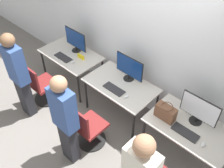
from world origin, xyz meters
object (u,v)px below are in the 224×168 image
office_chair_left (42,87)px  person_center (65,119)px  keyboard_center (114,89)px  mouse_right (203,144)px  keyboard_left (63,57)px  monitor_right (199,110)px  person_left (18,74)px  office_chair_center (88,129)px  handbag (166,112)px  mouse_left (73,62)px  monitor_left (75,40)px  keyboard_right (185,132)px  mouse_center (126,96)px  monitor_center (129,68)px

office_chair_left → person_center: bearing=-18.2°
keyboard_center → mouse_right: size_ratio=4.20×
keyboard_left → monitor_right: monitor_right is taller
person_left → office_chair_center: size_ratio=1.92×
office_chair_left → handbag: (2.26, 0.65, 0.49)m
mouse_right → handbag: (-0.64, 0.05, 0.10)m
mouse_left → handbag: (2.00, 0.05, 0.10)m
person_center → keyboard_left: bearing=143.1°
monitor_right → monitor_left: bearing=179.6°
mouse_right → handbag: bearing=175.3°
keyboard_center → person_center: 1.05m
person_left → person_center: 1.31m
person_center → keyboard_right: size_ratio=4.35×
mouse_center → office_chair_center: size_ratio=0.10×
mouse_right → handbag: handbag is taller
office_chair_center → mouse_right: 1.72m
keyboard_center → office_chair_left: bearing=-156.0°
mouse_left → mouse_center: size_ratio=1.00×
office_chair_left → monitor_center: monitor_center is taller
person_left → person_center: size_ratio=1.01×
office_chair_left → mouse_right: office_chair_left is taller
monitor_left → keyboard_left: monitor_left is taller
monitor_left → person_left: 1.28m
office_chair_center → mouse_right: bearing=23.8°
monitor_center → keyboard_center: (0.00, -0.37, -0.23)m
keyboard_right → keyboard_left: bearing=-179.2°
office_chair_center → person_center: bearing=-91.4°
keyboard_center → keyboard_right: same height
mouse_left → handbag: bearing=1.5°
monitor_center → keyboard_right: (1.31, -0.35, -0.23)m
keyboard_left → office_chair_left: (0.00, -0.57, -0.38)m
person_left → mouse_center: 1.80m
handbag → person_center: bearing=-129.5°
keyboard_center → office_chair_center: 0.77m
person_left → monitor_right: person_left is taller
monitor_left → monitor_center: bearing=2.0°
monitor_left → office_chair_center: 1.80m
monitor_left → person_left: person_left is taller
mouse_left → keyboard_center: size_ratio=0.24×
keyboard_left → office_chair_left: size_ratio=0.44×
monitor_left → monitor_right: bearing=-0.4°
monitor_center → person_left: bearing=-133.6°
monitor_center → office_chair_center: monitor_center is taller
monitor_left → mouse_left: 0.46m
mouse_right → monitor_left: bearing=173.8°
mouse_center → handbag: 0.69m
monitor_right → keyboard_center: bearing=-166.8°
mouse_left → keyboard_center: bearing=-0.5°
mouse_left → mouse_center: 1.32m
keyboard_left → keyboard_right: bearing=0.8°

